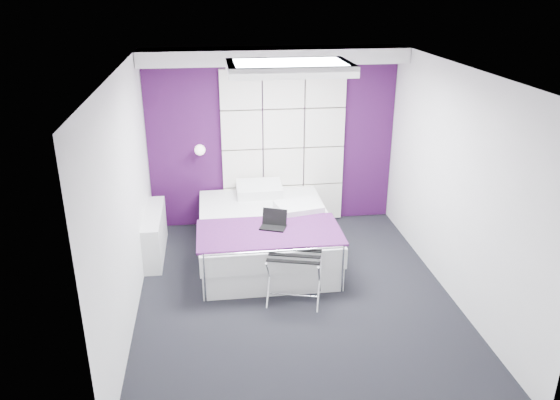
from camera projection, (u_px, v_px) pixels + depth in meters
name	position (u px, v px, depth m)	size (l,w,h in m)	color
floor	(295.00, 296.00, 6.37)	(4.40, 4.40, 0.00)	black
ceiling	(298.00, 70.00, 5.40)	(4.40, 4.40, 0.00)	white
wall_back	(273.00, 138.00, 7.91)	(3.60, 3.60, 0.00)	white
wall_left	(126.00, 201.00, 5.67)	(4.40, 4.40, 0.00)	white
wall_right	(455.00, 185.00, 6.10)	(4.40, 4.40, 0.00)	white
accent_wall	(273.00, 139.00, 7.90)	(3.58, 0.02, 2.58)	#360D3C
soffit	(274.00, 56.00, 7.23)	(3.58, 0.50, 0.20)	white
headboard	(283.00, 148.00, 7.92)	(1.80, 0.08, 2.30)	white
skylight	(289.00, 67.00, 5.97)	(1.36, 0.86, 0.12)	white
wall_lamp	(200.00, 149.00, 7.68)	(0.15, 0.15, 0.15)	white
radiator	(155.00, 234.00, 7.25)	(0.22, 1.20, 0.60)	white
bed	(265.00, 234.00, 7.22)	(1.75, 2.12, 0.74)	white
nightstand	(214.00, 198.00, 7.94)	(0.40, 0.31, 0.04)	white
luggage_rack	(294.00, 278.00, 6.19)	(0.59, 0.44, 0.58)	silver
laptop	(273.00, 223.00, 6.73)	(0.31, 0.22, 0.22)	black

